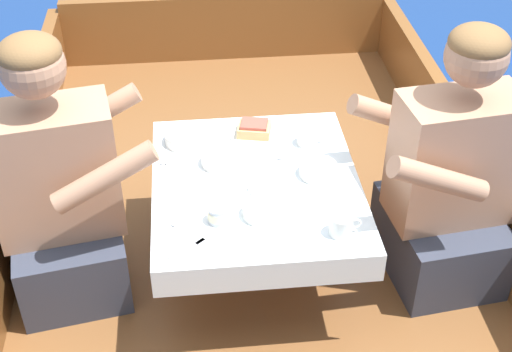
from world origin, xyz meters
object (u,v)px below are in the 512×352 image
sandwich (254,128)px  coffee_cup_starboard (341,225)px  person_starboard (449,185)px  tin_can (218,214)px  person_port (61,196)px  coffee_cup_port (308,137)px

sandwich → coffee_cup_starboard: size_ratio=1.36×
person_starboard → tin_can: person_starboard is taller
person_starboard → person_port: bearing=-9.9°
coffee_cup_port → coffee_cup_starboard: (0.02, -0.49, 0.01)m
coffee_cup_port → tin_can: 0.53m
person_starboard → sandwich: bearing=-35.5°
person_port → tin_can: person_port is taller
person_starboard → coffee_cup_port: bearing=-38.5°
person_starboard → tin_can: 0.80m
coffee_cup_starboard → tin_can: size_ratio=1.47×
coffee_cup_starboard → tin_can: 0.38m
person_starboard → sandwich: 0.72m
person_port → sandwich: 0.72m
person_port → coffee_cup_starboard: person_port is taller
coffee_cup_port → coffee_cup_starboard: 0.50m
person_port → coffee_cup_port: bearing=3.6°
person_port → person_starboard: (1.30, -0.07, -0.00)m
person_starboard → coffee_cup_starboard: size_ratio=9.76×
person_port → tin_can: 0.55m
person_starboard → sandwich: person_starboard is taller
sandwich → person_port: bearing=-157.8°
coffee_cup_starboard → person_port: bearing=161.6°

